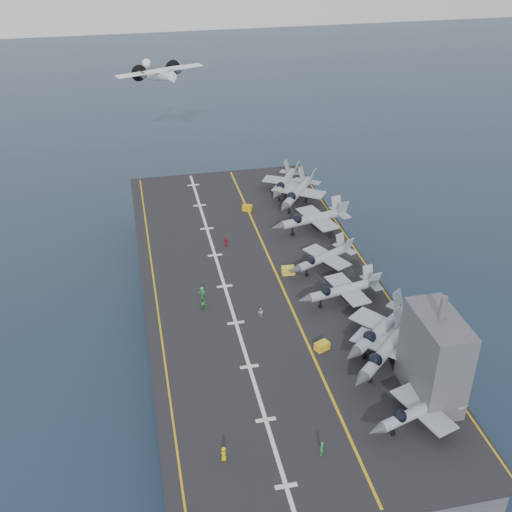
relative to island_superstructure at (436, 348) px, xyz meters
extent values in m
plane|color=#142135|center=(-15.00, 30.00, -17.90)|extent=(500.00, 500.00, 0.00)
cube|color=#56595E|center=(-15.00, 30.00, -12.90)|extent=(36.00, 90.00, 10.00)
cube|color=black|center=(-15.00, 30.00, -7.70)|extent=(38.00, 92.00, 0.40)
cube|color=gold|center=(-12.00, 30.00, -7.48)|extent=(0.35, 90.00, 0.02)
cube|color=silver|center=(-21.00, 30.00, -7.48)|extent=(0.50, 90.00, 0.02)
cube|color=gold|center=(-32.00, 30.00, -7.48)|extent=(0.25, 90.00, 0.02)
cube|color=gold|center=(3.50, 30.00, -7.48)|extent=(0.25, 90.00, 0.02)
imported|color=yellow|center=(-26.95, -4.99, -6.56)|extent=(1.05, 1.30, 1.89)
imported|color=#259029|center=(-25.06, 24.53, -6.50)|extent=(1.36, 1.44, 2.00)
imported|color=#268C33|center=(-24.91, 27.61, -6.52)|extent=(1.41, 1.34, 1.97)
imported|color=red|center=(-18.59, 42.82, -6.65)|extent=(1.23, 1.17, 1.71)
imported|color=green|center=(-16.01, -6.53, -6.59)|extent=(0.96, 1.23, 1.82)
imported|color=silver|center=(-17.09, 20.66, -6.69)|extent=(1.00, 1.16, 1.63)
camera|label=1|loc=(-33.86, -55.05, 49.09)|focal=45.00mm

